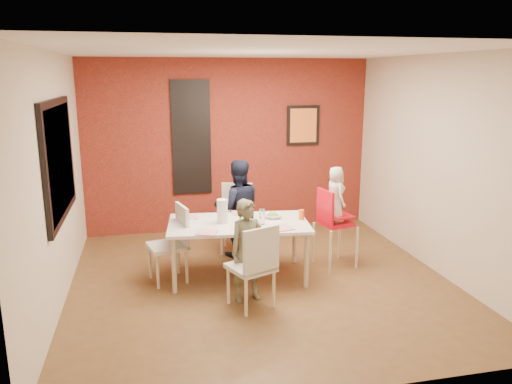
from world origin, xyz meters
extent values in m
plane|color=brown|center=(0.00, 0.00, 0.00)|extent=(4.50, 4.50, 0.00)
cube|color=white|center=(0.00, 0.00, 2.70)|extent=(4.50, 4.50, 0.02)
cube|color=beige|center=(0.00, 2.25, 1.35)|extent=(4.50, 0.02, 2.70)
cube|color=beige|center=(0.00, -2.25, 1.35)|extent=(4.50, 0.02, 2.70)
cube|color=beige|center=(-2.25, 0.00, 1.35)|extent=(0.02, 4.50, 2.70)
cube|color=beige|center=(2.25, 0.00, 1.35)|extent=(0.02, 4.50, 2.70)
cube|color=maroon|center=(0.00, 2.23, 1.35)|extent=(4.50, 0.02, 2.70)
cube|color=black|center=(-2.22, 0.20, 1.55)|extent=(0.05, 1.70, 1.30)
cube|color=black|center=(-2.21, 0.20, 1.55)|extent=(0.02, 1.55, 1.15)
cube|color=silver|center=(-0.60, 2.21, 1.50)|extent=(0.55, 0.03, 1.70)
cube|color=black|center=(-0.60, 2.21, 1.50)|extent=(0.60, 0.03, 1.76)
cube|color=black|center=(1.20, 2.21, 1.65)|extent=(0.54, 0.03, 0.64)
cube|color=orange|center=(1.20, 2.19, 1.65)|extent=(0.44, 0.01, 0.54)
cube|color=white|center=(-0.24, 0.22, 0.68)|extent=(1.78, 1.12, 0.04)
cylinder|color=#C1AE90|center=(-1.04, -0.09, 0.33)|extent=(0.06, 0.06, 0.67)
cylinder|color=#C1AE90|center=(-0.95, 0.69, 0.33)|extent=(0.06, 0.06, 0.67)
cylinder|color=#C1AE90|center=(0.48, -0.26, 0.33)|extent=(0.06, 0.06, 0.67)
cylinder|color=#C1AE90|center=(0.57, 0.52, 0.33)|extent=(0.06, 0.06, 0.67)
cube|color=beige|center=(-0.26, -0.60, 0.44)|extent=(0.56, 0.56, 0.05)
cube|color=beige|center=(-0.18, -0.78, 0.69)|extent=(0.42, 0.20, 0.49)
cylinder|color=beige|center=(-0.16, -0.37, 0.21)|extent=(0.04, 0.04, 0.42)
cylinder|color=beige|center=(-0.03, -0.70, 0.21)|extent=(0.04, 0.04, 0.42)
cylinder|color=beige|center=(-0.49, -0.50, 0.21)|extent=(0.04, 0.04, 0.42)
cylinder|color=beige|center=(-0.35, -0.83, 0.21)|extent=(0.04, 0.04, 0.42)
cube|color=white|center=(-0.11, 1.14, 0.45)|extent=(0.55, 0.55, 0.05)
cube|color=white|center=(-0.05, 1.33, 0.70)|extent=(0.43, 0.16, 0.50)
cylinder|color=beige|center=(-0.33, 1.02, 0.22)|extent=(0.04, 0.04, 0.43)
cylinder|color=beige|center=(-0.23, 1.36, 0.22)|extent=(0.04, 0.04, 0.43)
cylinder|color=beige|center=(0.01, 0.91, 0.22)|extent=(0.04, 0.04, 0.43)
cylinder|color=beige|center=(0.12, 1.26, 0.22)|extent=(0.04, 0.04, 0.43)
cube|color=silver|center=(-1.10, 0.28, 0.44)|extent=(0.52, 0.52, 0.05)
cube|color=silver|center=(-0.91, 0.33, 0.68)|extent=(0.14, 0.43, 0.49)
cylinder|color=beige|center=(-1.31, 0.41, 0.21)|extent=(0.04, 0.04, 0.42)
cylinder|color=beige|center=(-0.97, 0.49, 0.21)|extent=(0.04, 0.04, 0.42)
cylinder|color=beige|center=(-1.23, 0.07, 0.21)|extent=(0.04, 0.04, 0.42)
cylinder|color=beige|center=(-0.88, 0.15, 0.21)|extent=(0.04, 0.04, 0.42)
cube|color=red|center=(1.06, 0.31, 0.58)|extent=(0.43, 0.43, 0.05)
cube|color=red|center=(0.89, 0.27, 0.82)|extent=(0.11, 0.36, 0.42)
cube|color=red|center=(1.06, 0.31, 0.69)|extent=(0.43, 0.43, 0.02)
cylinder|color=beige|center=(1.30, 0.16, 0.28)|extent=(0.03, 0.03, 0.56)
cylinder|color=beige|center=(0.90, 0.07, 0.28)|extent=(0.03, 0.03, 0.56)
cylinder|color=beige|center=(1.21, 0.55, 0.28)|extent=(0.03, 0.03, 0.56)
cylinder|color=beige|center=(0.82, 0.47, 0.28)|extent=(0.03, 0.03, 0.56)
imported|color=brown|center=(-0.26, -0.44, 0.57)|extent=(0.47, 0.36, 1.15)
imported|color=black|center=(-0.11, 0.98, 0.67)|extent=(0.67, 0.53, 1.34)
imported|color=silver|center=(1.04, 0.31, 0.97)|extent=(0.26, 0.37, 0.71)
cube|color=white|center=(-0.66, -0.11, 0.71)|extent=(0.29, 0.29, 0.01)
cube|color=silver|center=(-0.14, 0.61, 0.71)|extent=(0.24, 0.24, 0.01)
cube|color=white|center=(0.21, -0.13, 0.71)|extent=(0.29, 0.29, 0.01)
cube|color=silver|center=(-0.81, 0.55, 0.71)|extent=(0.23, 0.23, 0.01)
imported|color=white|center=(-0.13, 0.10, 0.73)|extent=(0.23, 0.23, 0.05)
imported|color=white|center=(0.22, 0.31, 0.73)|extent=(0.24, 0.24, 0.05)
cylinder|color=black|center=(-0.09, 0.19, 0.83)|extent=(0.07, 0.07, 0.26)
cylinder|color=white|center=(-0.22, 0.04, 0.81)|extent=(0.08, 0.08, 0.22)
cylinder|color=white|center=(0.03, 0.09, 0.80)|extent=(0.07, 0.07, 0.19)
cylinder|color=white|center=(-0.43, 0.24, 0.85)|extent=(0.13, 0.13, 0.29)
cylinder|color=red|center=(-0.08, 0.23, 0.77)|extent=(0.03, 0.03, 0.13)
cylinder|color=#2A6D24|center=(-0.15, 0.18, 0.77)|extent=(0.03, 0.03, 0.13)
cylinder|color=brown|center=(-0.14, 0.23, 0.78)|extent=(0.04, 0.04, 0.15)
cylinder|color=orange|center=(0.55, 0.18, 0.76)|extent=(0.07, 0.07, 0.12)
camera|label=1|loc=(-1.28, -5.49, 2.46)|focal=35.00mm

